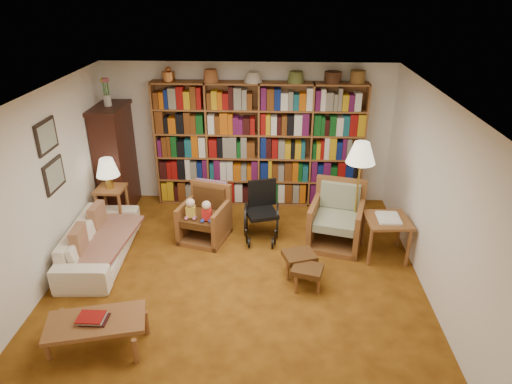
# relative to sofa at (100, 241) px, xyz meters

# --- Properties ---
(floor) EXTENTS (5.00, 5.00, 0.00)m
(floor) POSITION_rel_sofa_xyz_m (2.05, -0.39, -0.28)
(floor) COLOR #8F5616
(floor) RESTS_ON ground
(ceiling) EXTENTS (5.00, 5.00, 0.00)m
(ceiling) POSITION_rel_sofa_xyz_m (2.05, -0.39, 2.22)
(ceiling) COLOR silver
(ceiling) RESTS_ON wall_back
(wall_back) EXTENTS (5.00, 0.00, 5.00)m
(wall_back) POSITION_rel_sofa_xyz_m (2.05, 2.11, 0.97)
(wall_back) COLOR white
(wall_back) RESTS_ON floor
(wall_front) EXTENTS (5.00, 0.00, 5.00)m
(wall_front) POSITION_rel_sofa_xyz_m (2.05, -2.89, 0.97)
(wall_front) COLOR white
(wall_front) RESTS_ON floor
(wall_left) EXTENTS (0.00, 5.00, 5.00)m
(wall_left) POSITION_rel_sofa_xyz_m (-0.45, -0.39, 0.97)
(wall_left) COLOR white
(wall_left) RESTS_ON floor
(wall_right) EXTENTS (0.00, 5.00, 5.00)m
(wall_right) POSITION_rel_sofa_xyz_m (4.55, -0.39, 0.97)
(wall_right) COLOR white
(wall_right) RESTS_ON floor
(bookshelf) EXTENTS (3.60, 0.30, 2.42)m
(bookshelf) POSITION_rel_sofa_xyz_m (2.25, 1.94, 0.89)
(bookshelf) COLOR brown
(bookshelf) RESTS_ON floor
(curio_cabinet) EXTENTS (0.50, 0.95, 2.40)m
(curio_cabinet) POSITION_rel_sofa_xyz_m (-0.20, 1.61, 0.68)
(curio_cabinet) COLOR black
(curio_cabinet) RESTS_ON floor
(framed_pictures) EXTENTS (0.03, 0.52, 0.97)m
(framed_pictures) POSITION_rel_sofa_xyz_m (-0.43, -0.09, 1.35)
(framed_pictures) COLOR black
(framed_pictures) RESTS_ON wall_left
(sofa) EXTENTS (1.93, 0.84, 0.55)m
(sofa) POSITION_rel_sofa_xyz_m (0.00, 0.00, 0.00)
(sofa) COLOR white
(sofa) RESTS_ON floor
(sofa_throw) EXTENTS (0.87, 1.48, 0.04)m
(sofa_throw) POSITION_rel_sofa_xyz_m (0.05, 0.00, 0.02)
(sofa_throw) COLOR #C9B793
(sofa_throw) RESTS_ON sofa
(cushion_left) EXTENTS (0.14, 0.39, 0.38)m
(cushion_left) POSITION_rel_sofa_xyz_m (-0.13, 0.35, 0.17)
(cushion_left) COLOR maroon
(cushion_left) RESTS_ON sofa
(cushion_right) EXTENTS (0.16, 0.40, 0.39)m
(cushion_right) POSITION_rel_sofa_xyz_m (-0.13, -0.35, 0.17)
(cushion_right) COLOR maroon
(cushion_right) RESTS_ON sofa
(side_table_lamp) EXTENTS (0.45, 0.45, 0.71)m
(side_table_lamp) POSITION_rel_sofa_xyz_m (-0.10, 0.93, 0.25)
(side_table_lamp) COLOR brown
(side_table_lamp) RESTS_ON floor
(table_lamp) EXTENTS (0.37, 0.37, 0.50)m
(table_lamp) POSITION_rel_sofa_xyz_m (-0.10, 0.93, 0.77)
(table_lamp) COLOR gold
(table_lamp) RESTS_ON side_table_lamp
(armchair_leather) EXTENTS (0.86, 0.87, 0.86)m
(armchair_leather) POSITION_rel_sofa_xyz_m (1.45, 0.69, 0.08)
(armchair_leather) COLOR brown
(armchair_leather) RESTS_ON floor
(armchair_sage) EXTENTS (0.98, 0.99, 0.97)m
(armchair_sage) POSITION_rel_sofa_xyz_m (3.48, 0.63, 0.09)
(armchair_sage) COLOR brown
(armchair_sage) RESTS_ON floor
(wheelchair) EXTENTS (0.56, 0.73, 0.92)m
(wheelchair) POSITION_rel_sofa_xyz_m (2.34, 0.74, 0.14)
(wheelchair) COLOR black
(wheelchair) RESTS_ON floor
(floor_lamp) EXTENTS (0.43, 0.43, 1.63)m
(floor_lamp) POSITION_rel_sofa_xyz_m (3.78, 0.66, 1.13)
(floor_lamp) COLOR gold
(floor_lamp) RESTS_ON floor
(side_table_papers) EXTENTS (0.65, 0.65, 0.65)m
(side_table_papers) POSITION_rel_sofa_xyz_m (4.17, 0.24, 0.25)
(side_table_papers) COLOR brown
(side_table_papers) RESTS_ON floor
(footstool_a) EXTENTS (0.51, 0.47, 0.35)m
(footstool_a) POSITION_rel_sofa_xyz_m (2.89, -0.31, 0.01)
(footstool_a) COLOR #553316
(footstool_a) RESTS_ON floor
(footstool_b) EXTENTS (0.46, 0.42, 0.33)m
(footstool_b) POSITION_rel_sofa_xyz_m (2.99, -0.60, -0.01)
(footstool_b) COLOR #553316
(footstool_b) RESTS_ON floor
(coffee_table) EXTENTS (1.15, 0.77, 0.42)m
(coffee_table) POSITION_rel_sofa_xyz_m (0.61, -1.77, 0.05)
(coffee_table) COLOR brown
(coffee_table) RESTS_ON floor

